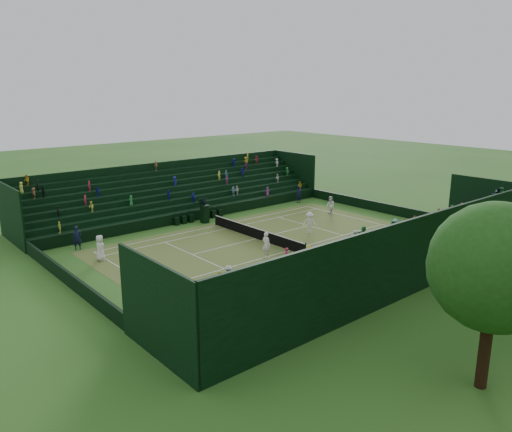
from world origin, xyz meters
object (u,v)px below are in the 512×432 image
Objects in this scene: player_near_east at (266,245)px; player_far_west at (330,206)px; tennis_net at (256,233)px; player_near_west at (100,248)px; player_far_east at (310,222)px; umpire_chair at (204,212)px.

player_far_west is (-5.76, 13.69, -0.07)m from player_near_east.
player_near_west is (-3.27, -12.25, 0.44)m from tennis_net.
tennis_net is 5.08m from player_far_east.
player_near_east reaches higher than player_near_west.
player_far_west reaches higher than tennis_net.
umpire_chair is 12.72m from player_far_west.
player_far_east is at bearing 29.88° from umpire_chair.
player_far_west is (5.61, 11.42, -0.15)m from umpire_chair.
player_near_west is 1.04× the size of player_far_east.
tennis_net is 6.26× the size of player_far_west.
player_near_east reaches higher than player_far_west.
player_far_east is at bearing -81.92° from player_near_east.
player_far_east is (8.81, 5.06, -0.14)m from umpire_chair.
player_far_east reaches higher than tennis_net.
player_far_west is at bearing 98.06° from tennis_net.
player_near_east is at bearing -111.01° from player_far_east.
player_near_east is at bearing -42.73° from player_far_west.
player_far_east is (4.89, 17.05, -0.04)m from player_near_west.
umpire_chair is 12.61m from player_near_west.
tennis_net is at bearing 2.15° from umpire_chair.
player_near_east reaches higher than player_far_east.
player_near_west is 12.24m from player_near_east.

